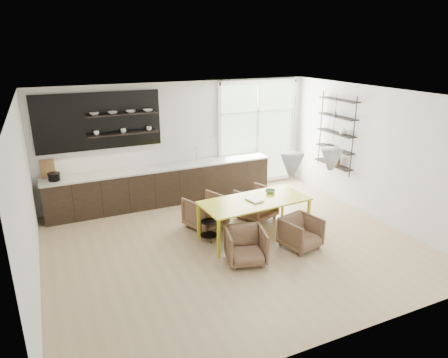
{
  "coord_description": "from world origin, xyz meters",
  "views": [
    {
      "loc": [
        -3.09,
        -6.36,
        3.77
      ],
      "look_at": [
        0.08,
        0.6,
        1.16
      ],
      "focal_mm": 32.0,
      "sensor_mm": 36.0,
      "label": 1
    }
  ],
  "objects_px": {
    "armchair_back_right": "(256,204)",
    "armchair_front_left": "(246,246)",
    "armchair_front_right": "(301,233)",
    "wire_stool": "(209,228)",
    "dining_table": "(254,203)",
    "armchair_back_left": "(206,212)"
  },
  "relations": [
    {
      "from": "wire_stool",
      "to": "armchair_front_right",
      "type": "bearing_deg",
      "value": -33.52
    },
    {
      "from": "armchair_back_left",
      "to": "armchair_front_right",
      "type": "bearing_deg",
      "value": 108.28
    },
    {
      "from": "armchair_back_left",
      "to": "armchair_front_right",
      "type": "height_order",
      "value": "armchair_back_left"
    },
    {
      "from": "armchair_front_right",
      "to": "armchair_back_left",
      "type": "bearing_deg",
      "value": 115.79
    },
    {
      "from": "armchair_back_left",
      "to": "armchair_front_left",
      "type": "xyz_separation_m",
      "value": [
        0.11,
        -1.66,
        -0.03
      ]
    },
    {
      "from": "armchair_back_left",
      "to": "wire_stool",
      "type": "height_order",
      "value": "armchair_back_left"
    },
    {
      "from": "armchair_front_right",
      "to": "wire_stool",
      "type": "xyz_separation_m",
      "value": [
        -1.51,
        1.0,
        -0.03
      ]
    },
    {
      "from": "dining_table",
      "to": "armchair_back_left",
      "type": "xyz_separation_m",
      "value": [
        -0.73,
        0.82,
        -0.39
      ]
    },
    {
      "from": "armchair_back_right",
      "to": "wire_stool",
      "type": "xyz_separation_m",
      "value": [
        -1.39,
        -0.57,
        -0.08
      ]
    },
    {
      "from": "armchair_front_right",
      "to": "dining_table",
      "type": "bearing_deg",
      "value": 113.3
    },
    {
      "from": "armchair_front_right",
      "to": "armchair_front_left",
      "type": "bearing_deg",
      "value": 168.48
    },
    {
      "from": "armchair_back_left",
      "to": "armchair_front_left",
      "type": "height_order",
      "value": "armchair_back_left"
    },
    {
      "from": "armchair_front_left",
      "to": "armchair_front_right",
      "type": "height_order",
      "value": "armchair_front_left"
    },
    {
      "from": "armchair_back_left",
      "to": "armchair_back_right",
      "type": "bearing_deg",
      "value": 156.47
    },
    {
      "from": "armchair_back_right",
      "to": "armchair_front_right",
      "type": "distance_m",
      "value": 1.57
    },
    {
      "from": "armchair_front_left",
      "to": "wire_stool",
      "type": "height_order",
      "value": "armchair_front_left"
    },
    {
      "from": "armchair_front_right",
      "to": "wire_stool",
      "type": "height_order",
      "value": "armchair_front_right"
    },
    {
      "from": "armchair_front_left",
      "to": "armchair_back_right",
      "type": "bearing_deg",
      "value": 70.42
    },
    {
      "from": "armchair_back_right",
      "to": "armchair_front_left",
      "type": "relative_size",
      "value": 1.1
    },
    {
      "from": "armchair_back_right",
      "to": "armchair_front_left",
      "type": "bearing_deg",
      "value": 35.67
    },
    {
      "from": "armchair_back_right",
      "to": "dining_table",
      "type": "bearing_deg",
      "value": 38.46
    },
    {
      "from": "armchair_front_right",
      "to": "wire_stool",
      "type": "relative_size",
      "value": 1.59
    }
  ]
}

